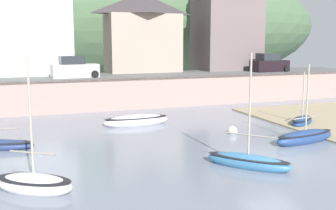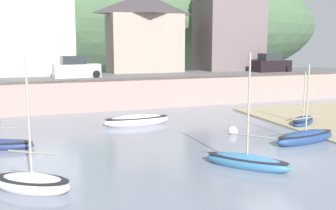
{
  "view_description": "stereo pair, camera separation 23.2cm",
  "coord_description": "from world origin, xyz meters",
  "px_view_note": "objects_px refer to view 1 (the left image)",
  "views": [
    {
      "loc": [
        -11.27,
        -16.09,
        5.68
      ],
      "look_at": [
        -3.24,
        5.9,
        1.93
      ],
      "focal_mm": 43.06,
      "sensor_mm": 36.0,
      "label": 1
    },
    {
      "loc": [
        -11.05,
        -16.16,
        5.68
      ],
      "look_at": [
        -3.24,
        5.9,
        1.93
      ],
      "focal_mm": 43.06,
      "sensor_mm": 36.0,
      "label": 2
    }
  ],
  "objects_px": {
    "waterfront_building_centre": "(142,32)",
    "fishing_boat_green": "(136,121)",
    "sailboat_far_left": "(305,137)",
    "mooring_buoy": "(232,131)",
    "parked_car_near_slipway": "(74,69)",
    "waterfront_building_left": "(31,21)",
    "sailboat_tall_mast": "(302,121)",
    "parked_car_by_wall": "(269,64)",
    "waterfront_building_right": "(227,19)",
    "dinghy_open_wooden": "(34,183)",
    "rowboat_small_beached": "(248,161)",
    "church_with_spire": "(212,6)"
  },
  "relations": [
    {
      "from": "waterfront_building_right",
      "to": "church_with_spire",
      "type": "height_order",
      "value": "church_with_spire"
    },
    {
      "from": "church_with_spire",
      "to": "dinghy_open_wooden",
      "type": "distance_m",
      "value": 38.18
    },
    {
      "from": "waterfront_building_left",
      "to": "waterfront_building_centre",
      "type": "height_order",
      "value": "waterfront_building_left"
    },
    {
      "from": "waterfront_building_left",
      "to": "fishing_boat_green",
      "type": "distance_m",
      "value": 17.92
    },
    {
      "from": "church_with_spire",
      "to": "sailboat_tall_mast",
      "type": "xyz_separation_m",
      "value": [
        -4.38,
        -23.07,
        -9.56
      ]
    },
    {
      "from": "waterfront_building_centre",
      "to": "parked_car_near_slipway",
      "type": "height_order",
      "value": "waterfront_building_centre"
    },
    {
      "from": "sailboat_far_left",
      "to": "dinghy_open_wooden",
      "type": "distance_m",
      "value": 14.87
    },
    {
      "from": "church_with_spire",
      "to": "parked_car_by_wall",
      "type": "distance_m",
      "value": 11.09
    },
    {
      "from": "waterfront_building_right",
      "to": "fishing_boat_green",
      "type": "relative_size",
      "value": 2.41
    },
    {
      "from": "sailboat_far_left",
      "to": "dinghy_open_wooden",
      "type": "bearing_deg",
      "value": 179.3
    },
    {
      "from": "sailboat_far_left",
      "to": "mooring_buoy",
      "type": "bearing_deg",
      "value": 120.69
    },
    {
      "from": "waterfront_building_right",
      "to": "dinghy_open_wooden",
      "type": "bearing_deg",
      "value": -130.45
    },
    {
      "from": "parked_car_near_slipway",
      "to": "waterfront_building_left",
      "type": "bearing_deg",
      "value": 121.79
    },
    {
      "from": "parked_car_near_slipway",
      "to": "mooring_buoy",
      "type": "bearing_deg",
      "value": -68.79
    },
    {
      "from": "waterfront_building_centre",
      "to": "mooring_buoy",
      "type": "relative_size",
      "value": 13.35
    },
    {
      "from": "parked_car_near_slipway",
      "to": "parked_car_by_wall",
      "type": "distance_m",
      "value": 20.45
    },
    {
      "from": "parked_car_by_wall",
      "to": "waterfront_building_centre",
      "type": "bearing_deg",
      "value": 155.51
    },
    {
      "from": "waterfront_building_centre",
      "to": "church_with_spire",
      "type": "relative_size",
      "value": 0.57
    },
    {
      "from": "parked_car_near_slipway",
      "to": "sailboat_tall_mast",
      "type": "bearing_deg",
      "value": -52.31
    },
    {
      "from": "dinghy_open_wooden",
      "to": "parked_car_near_slipway",
      "type": "bearing_deg",
      "value": 114.83
    },
    {
      "from": "parked_car_near_slipway",
      "to": "fishing_boat_green",
      "type": "bearing_deg",
      "value": -80.63
    },
    {
      "from": "sailboat_far_left",
      "to": "waterfront_building_centre",
      "type": "bearing_deg",
      "value": 85.98
    },
    {
      "from": "sailboat_far_left",
      "to": "parked_car_near_slipway",
      "type": "height_order",
      "value": "sailboat_far_left"
    },
    {
      "from": "dinghy_open_wooden",
      "to": "parked_car_by_wall",
      "type": "xyz_separation_m",
      "value": [
        24.71,
        21.2,
        2.92
      ]
    },
    {
      "from": "waterfront_building_left",
      "to": "rowboat_small_beached",
      "type": "xyz_separation_m",
      "value": [
        8.31,
        -25.99,
        -7.23
      ]
    },
    {
      "from": "waterfront_building_centre",
      "to": "rowboat_small_beached",
      "type": "relative_size",
      "value": 1.53
    },
    {
      "from": "church_with_spire",
      "to": "parked_car_by_wall",
      "type": "xyz_separation_m",
      "value": [
        2.68,
        -8.5,
        -6.6
      ]
    },
    {
      "from": "waterfront_building_centre",
      "to": "sailboat_far_left",
      "type": "bearing_deg",
      "value": -83.43
    },
    {
      "from": "waterfront_building_centre",
      "to": "fishing_boat_green",
      "type": "bearing_deg",
      "value": -108.16
    },
    {
      "from": "fishing_boat_green",
      "to": "dinghy_open_wooden",
      "type": "relative_size",
      "value": 0.87
    },
    {
      "from": "rowboat_small_beached",
      "to": "mooring_buoy",
      "type": "xyz_separation_m",
      "value": [
        2.59,
        6.08,
        -0.09
      ]
    },
    {
      "from": "waterfront_building_right",
      "to": "parked_car_by_wall",
      "type": "height_order",
      "value": "waterfront_building_right"
    },
    {
      "from": "waterfront_building_left",
      "to": "sailboat_tall_mast",
      "type": "relative_size",
      "value": 2.66
    },
    {
      "from": "waterfront_building_right",
      "to": "mooring_buoy",
      "type": "xyz_separation_m",
      "value": [
        -10.1,
        -19.91,
        -7.86
      ]
    },
    {
      "from": "sailboat_tall_mast",
      "to": "parked_car_near_slipway",
      "type": "xyz_separation_m",
      "value": [
        -13.39,
        14.57,
        2.96
      ]
    },
    {
      "from": "rowboat_small_beached",
      "to": "sailboat_tall_mast",
      "type": "relative_size",
      "value": 1.42
    },
    {
      "from": "mooring_buoy",
      "to": "fishing_boat_green",
      "type": "bearing_deg",
      "value": 135.83
    },
    {
      "from": "fishing_boat_green",
      "to": "waterfront_building_right",
      "type": "bearing_deg",
      "value": 43.53
    },
    {
      "from": "church_with_spire",
      "to": "parked_car_by_wall",
      "type": "bearing_deg",
      "value": -72.49
    },
    {
      "from": "sailboat_tall_mast",
      "to": "parked_car_by_wall",
      "type": "height_order",
      "value": "parked_car_by_wall"
    },
    {
      "from": "parked_car_by_wall",
      "to": "mooring_buoy",
      "type": "height_order",
      "value": "parked_car_by_wall"
    },
    {
      "from": "rowboat_small_beached",
      "to": "sailboat_far_left",
      "type": "relative_size",
      "value": 1.16
    },
    {
      "from": "parked_car_near_slipway",
      "to": "rowboat_small_beached",
      "type": "bearing_deg",
      "value": -81.88
    },
    {
      "from": "church_with_spire",
      "to": "mooring_buoy",
      "type": "xyz_separation_m",
      "value": [
        -10.22,
        -23.91,
        -9.62
      ]
    },
    {
      "from": "church_with_spire",
      "to": "dinghy_open_wooden",
      "type": "height_order",
      "value": "church_with_spire"
    },
    {
      "from": "waterfront_building_centre",
      "to": "parked_car_by_wall",
      "type": "xyz_separation_m",
      "value": [
        12.73,
        -4.5,
        -3.38
      ]
    },
    {
      "from": "waterfront_building_left",
      "to": "parked_car_near_slipway",
      "type": "relative_size",
      "value": 2.37
    },
    {
      "from": "dinghy_open_wooden",
      "to": "sailboat_tall_mast",
      "type": "distance_m",
      "value": 18.85
    },
    {
      "from": "waterfront_building_left",
      "to": "waterfront_building_centre",
      "type": "relative_size",
      "value": 1.23
    },
    {
      "from": "fishing_boat_green",
      "to": "mooring_buoy",
      "type": "distance_m",
      "value": 6.72
    }
  ]
}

